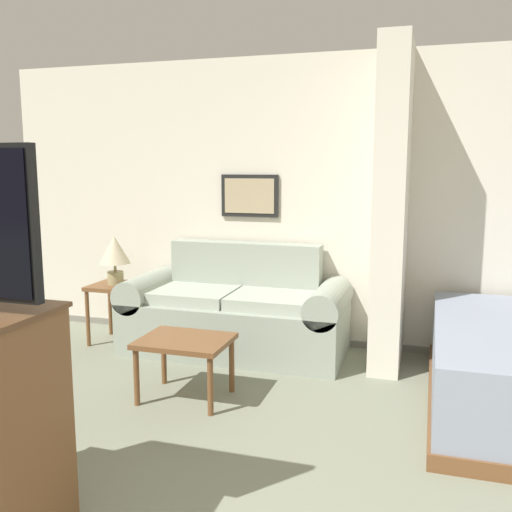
# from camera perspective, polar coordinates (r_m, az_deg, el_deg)

# --- Properties ---
(wall_back) EXTENTS (6.74, 0.16, 2.60)m
(wall_back) POSITION_cam_1_polar(r_m,az_deg,el_deg) (5.17, 9.11, 5.15)
(wall_back) COLOR silver
(wall_back) RESTS_ON ground_plane
(wall_partition_pillar) EXTENTS (0.24, 0.74, 2.60)m
(wall_partition_pillar) POSITION_cam_1_polar(r_m,az_deg,el_deg) (4.70, 13.39, 4.71)
(wall_partition_pillar) COLOR silver
(wall_partition_pillar) RESTS_ON ground_plane
(couch) EXTENTS (1.96, 0.84, 0.94)m
(couch) POSITION_cam_1_polar(r_m,az_deg,el_deg) (5.07, -2.03, -5.73)
(couch) COLOR #99A393
(couch) RESTS_ON ground_plane
(coffee_table) EXTENTS (0.62, 0.50, 0.44)m
(coffee_table) POSITION_cam_1_polar(r_m,az_deg,el_deg) (4.07, -7.12, -8.98)
(coffee_table) COLOR brown
(coffee_table) RESTS_ON ground_plane
(side_table) EXTENTS (0.44, 0.44, 0.55)m
(side_table) POSITION_cam_1_polar(r_m,az_deg,el_deg) (5.44, -13.80, -3.73)
(side_table) COLOR brown
(side_table) RESTS_ON ground_plane
(table_lamp) EXTENTS (0.28, 0.28, 0.45)m
(table_lamp) POSITION_cam_1_polar(r_m,az_deg,el_deg) (5.37, -13.96, 0.31)
(table_lamp) COLOR tan
(table_lamp) RESTS_ON side_table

